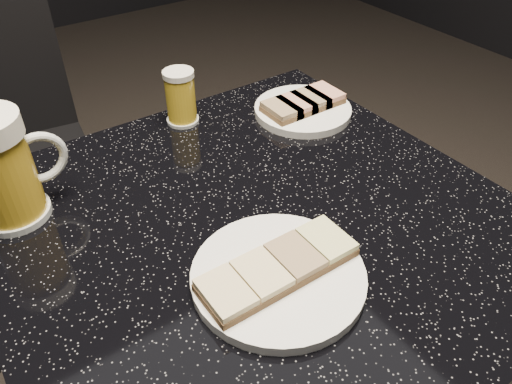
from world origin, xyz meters
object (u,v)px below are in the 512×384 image
Objects in this scene: table at (256,325)px; beer_mug at (1,169)px; plate_large at (278,276)px; plate_small at (303,110)px; beer_tumbler at (181,97)px.

beer_mug reaches higher than table.
table is at bearing 69.11° from plate_large.
plate_large is 1.20× the size of plate_small.
beer_tumbler reaches higher than plate_small.
plate_small is at bearing 38.99° from table.
beer_tumbler is (-0.20, 0.10, 0.04)m from plate_small.
plate_small is at bearing -27.40° from beer_tumbler.
plate_large is 1.36× the size of beer_mug.
plate_large reaches higher than table.
table is 7.65× the size of beer_tumbler.
plate_large is 0.39m from beer_mug.
table is 0.42m from beer_tumbler.
plate_large and plate_small have the same top height.
table is (-0.24, -0.19, -0.25)m from plate_small.
plate_large is at bearing -133.03° from plate_small.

